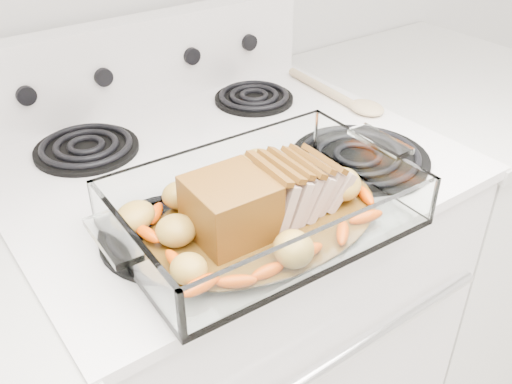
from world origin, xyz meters
TOP-DOWN VIEW (x-y plane):
  - electric_range at (0.00, 1.66)m, footprint 0.78×0.70m
  - counter_right at (0.67, 1.66)m, footprint 0.58×0.68m
  - baking_dish at (-0.07, 1.43)m, footprint 0.42×0.27m
  - pork_roast at (-0.09, 1.43)m, footprint 0.25×0.11m
  - roast_vegetables at (-0.07, 1.47)m, footprint 0.34×0.19m
  - wooden_spoon at (0.34, 1.69)m, footprint 0.06×0.29m

SIDE VIEW (x-z plane):
  - counter_right at x=0.67m, z-range 0.00..0.93m
  - electric_range at x=0.00m, z-range -0.08..1.04m
  - wooden_spoon at x=0.34m, z-range 0.93..0.96m
  - baking_dish at x=-0.07m, z-range 0.93..1.00m
  - roast_vegetables at x=-0.07m, z-range 0.95..0.99m
  - pork_roast at x=-0.09m, z-range 0.95..1.04m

